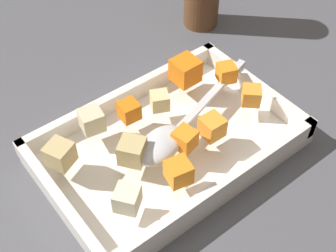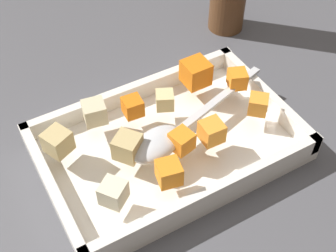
% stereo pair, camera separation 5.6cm
% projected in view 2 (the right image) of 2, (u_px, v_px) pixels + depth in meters
% --- Properties ---
extents(ground_plane, '(4.00, 4.00, 0.00)m').
position_uv_depth(ground_plane, '(172.00, 156.00, 0.59)').
color(ground_plane, '#4C4C51').
extents(baking_dish, '(0.32, 0.21, 0.04)m').
position_uv_depth(baking_dish, '(168.00, 146.00, 0.59)').
color(baking_dish, white).
rests_on(baking_dish, ground_plane).
extents(carrot_chunk_near_spoon, '(0.03, 0.03, 0.03)m').
position_uv_depth(carrot_chunk_near_spoon, '(212.00, 132.00, 0.55)').
color(carrot_chunk_near_spoon, orange).
rests_on(carrot_chunk_near_spoon, baking_dish).
extents(carrot_chunk_near_left, '(0.03, 0.03, 0.02)m').
position_uv_depth(carrot_chunk_near_left, '(258.00, 104.00, 0.58)').
color(carrot_chunk_near_left, orange).
rests_on(carrot_chunk_near_left, baking_dish).
extents(carrot_chunk_far_right, '(0.03, 0.03, 0.03)m').
position_uv_depth(carrot_chunk_far_right, '(169.00, 172.00, 0.51)').
color(carrot_chunk_far_right, orange).
rests_on(carrot_chunk_far_right, baking_dish).
extents(carrot_chunk_corner_ne, '(0.03, 0.03, 0.02)m').
position_uv_depth(carrot_chunk_corner_ne, '(178.00, 142.00, 0.54)').
color(carrot_chunk_corner_ne, orange).
rests_on(carrot_chunk_corner_ne, baking_dish).
extents(carrot_chunk_heap_side, '(0.03, 0.03, 0.03)m').
position_uv_depth(carrot_chunk_heap_side, '(196.00, 73.00, 0.61)').
color(carrot_chunk_heap_side, orange).
rests_on(carrot_chunk_heap_side, baking_dish).
extents(carrot_chunk_corner_se, '(0.03, 0.03, 0.02)m').
position_uv_depth(carrot_chunk_corner_se, '(133.00, 107.00, 0.58)').
color(carrot_chunk_corner_se, orange).
rests_on(carrot_chunk_corner_se, baking_dish).
extents(carrot_chunk_heap_top, '(0.03, 0.03, 0.02)m').
position_uv_depth(carrot_chunk_heap_top, '(237.00, 79.00, 0.61)').
color(carrot_chunk_heap_top, orange).
rests_on(carrot_chunk_heap_top, baking_dish).
extents(potato_chunk_mid_left, '(0.04, 0.04, 0.03)m').
position_uv_depth(potato_chunk_mid_left, '(58.00, 142.00, 0.53)').
color(potato_chunk_mid_left, tan).
rests_on(potato_chunk_mid_left, baking_dish).
extents(potato_chunk_near_right, '(0.04, 0.04, 0.03)m').
position_uv_depth(potato_chunk_near_right, '(113.00, 193.00, 0.49)').
color(potato_chunk_near_right, beige).
rests_on(potato_chunk_near_right, baking_dish).
extents(potato_chunk_rim_edge, '(0.03, 0.03, 0.02)m').
position_uv_depth(potato_chunk_rim_edge, '(165.00, 100.00, 0.59)').
color(potato_chunk_rim_edge, '#E0CC89').
rests_on(potato_chunk_rim_edge, baking_dish).
extents(potato_chunk_center, '(0.04, 0.04, 0.03)m').
position_uv_depth(potato_chunk_center, '(127.00, 146.00, 0.53)').
color(potato_chunk_center, tan).
rests_on(potato_chunk_center, baking_dish).
extents(potato_chunk_under_handle, '(0.03, 0.03, 0.03)m').
position_uv_depth(potato_chunk_under_handle, '(94.00, 112.00, 0.57)').
color(potato_chunk_under_handle, beige).
rests_on(potato_chunk_under_handle, baking_dish).
extents(serving_spoon, '(0.23, 0.09, 0.02)m').
position_uv_depth(serving_spoon, '(165.00, 138.00, 0.55)').
color(serving_spoon, silver).
rests_on(serving_spoon, baking_dish).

